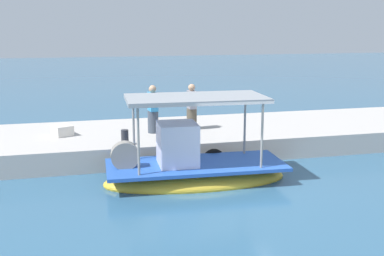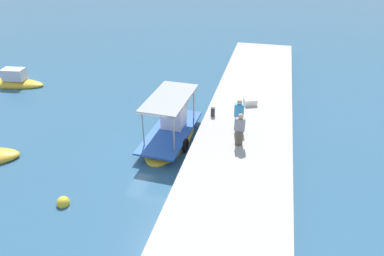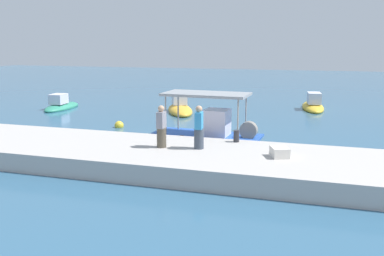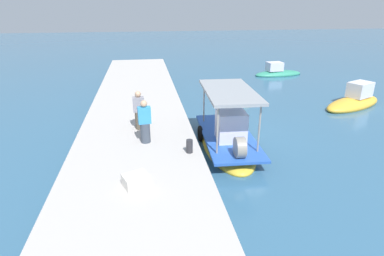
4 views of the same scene
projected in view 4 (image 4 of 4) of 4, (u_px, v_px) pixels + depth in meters
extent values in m
plane|color=#325E7E|center=(237.00, 136.00, 14.76)|extent=(120.00, 120.00, 0.00)
cube|color=#B5AFA9|center=(137.00, 135.00, 13.96)|extent=(36.00, 4.86, 0.75)
ellipsoid|color=gold|center=(227.00, 145.00, 13.70)|extent=(5.51, 2.33, 0.80)
cube|color=#2857B3|center=(227.00, 136.00, 13.53)|extent=(5.29, 2.32, 0.10)
cube|color=silver|center=(231.00, 127.00, 12.80)|extent=(1.15, 1.20, 1.33)
cylinder|color=gray|center=(259.00, 130.00, 11.66)|extent=(0.07, 0.07, 1.97)
cylinder|color=gray|center=(217.00, 132.00, 11.50)|extent=(0.07, 0.07, 1.97)
cylinder|color=gray|center=(237.00, 103.00, 14.87)|extent=(0.07, 0.07, 1.97)
cylinder|color=gray|center=(204.00, 104.00, 14.71)|extent=(0.07, 0.07, 1.97)
cube|color=#8F949A|center=(229.00, 91.00, 12.80)|extent=(4.06, 2.17, 0.12)
torus|color=black|center=(200.00, 134.00, 14.25)|extent=(0.75, 0.21, 0.74)
cylinder|color=gray|center=(240.00, 148.00, 11.48)|extent=(0.82, 0.39, 0.80)
cylinder|color=brown|center=(140.00, 120.00, 13.50)|extent=(0.38, 0.38, 0.78)
cube|color=gray|center=(139.00, 104.00, 13.24)|extent=(0.27, 0.48, 0.65)
sphere|color=tan|center=(138.00, 94.00, 13.07)|extent=(0.26, 0.26, 0.26)
cylinder|color=#3E4755|center=(145.00, 133.00, 12.17)|extent=(0.42, 0.42, 0.80)
cube|color=#3592CD|center=(144.00, 115.00, 11.90)|extent=(0.32, 0.51, 0.66)
sphere|color=tan|center=(144.00, 104.00, 11.73)|extent=(0.26, 0.26, 0.26)
cylinder|color=#2D2D33|center=(189.00, 146.00, 11.37)|extent=(0.24, 0.24, 0.50)
cube|color=silver|center=(136.00, 180.00, 9.30)|extent=(0.82, 0.89, 0.36)
sphere|color=yellow|center=(246.00, 101.00, 19.63)|extent=(0.54, 0.54, 0.54)
ellipsoid|color=gold|center=(353.00, 104.00, 18.98)|extent=(3.50, 5.01, 0.78)
cube|color=silver|center=(360.00, 89.00, 18.92)|extent=(1.49, 1.71, 0.89)
ellipsoid|color=#318E71|center=(278.00, 74.00, 27.22)|extent=(2.03, 4.41, 0.66)
cube|color=silver|center=(274.00, 66.00, 26.86)|extent=(1.09, 1.37, 0.73)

